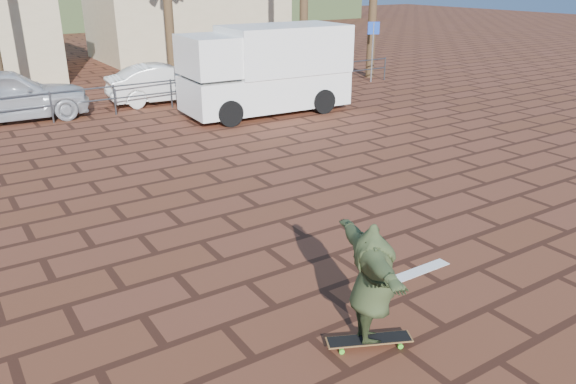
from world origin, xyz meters
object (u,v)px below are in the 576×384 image
at_px(longboard, 369,340).
at_px(car_silver, 6,95).
at_px(car_white, 166,83).
at_px(campervan, 266,68).
at_px(skateboarder, 373,284).

relative_size(longboard, car_silver, 0.22).
bearing_deg(longboard, car_white, 102.60).
relative_size(campervan, car_white, 1.34).
xyz_separation_m(skateboarder, car_silver, (-1.99, 15.24, -0.07)).
bearing_deg(campervan, car_white, 125.53).
xyz_separation_m(longboard, skateboarder, (0.00, -0.00, 0.82)).
relative_size(longboard, campervan, 0.20).
xyz_separation_m(longboard, car_white, (3.35, 15.24, 0.60)).
height_order(longboard, skateboarder, skateboarder).
bearing_deg(longboard, campervan, 89.66).
height_order(skateboarder, campervan, campervan).
xyz_separation_m(campervan, car_silver, (-7.56, 3.46, -0.65)).
xyz_separation_m(longboard, car_silver, (-1.99, 15.24, 0.76)).
height_order(skateboarder, car_silver, skateboarder).
relative_size(skateboarder, car_white, 0.47).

